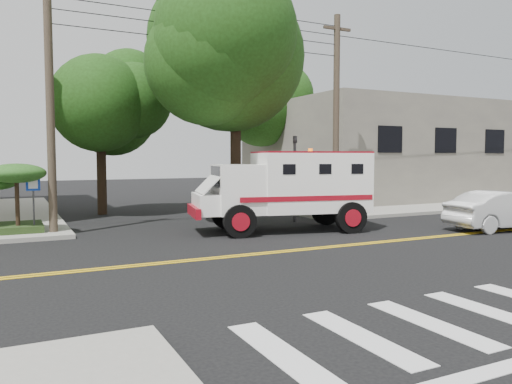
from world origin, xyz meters
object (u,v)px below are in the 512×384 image
armored_truck (289,186)px  pedestrian_b (361,193)px  parked_sedan (503,210)px  pedestrian_a (330,195)px

armored_truck → pedestrian_b: armored_truck is taller
armored_truck → parked_sedan: armored_truck is taller
pedestrian_a → pedestrian_b: (3.34, 2.06, -0.18)m
pedestrian_a → armored_truck: bearing=-5.9°
parked_sedan → pedestrian_b: size_ratio=2.90×
armored_truck → parked_sedan: (7.28, -3.38, -0.94)m
armored_truck → pedestrian_a: bearing=43.3°
parked_sedan → pedestrian_b: (-0.75, 7.44, 0.18)m
parked_sedan → pedestrian_a: 6.76m
parked_sedan → pedestrian_a: (-4.09, 5.37, 0.37)m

